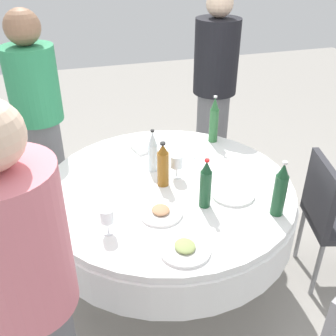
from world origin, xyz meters
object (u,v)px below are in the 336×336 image
(bottle_dark_green_outer, at_px, (280,190))
(bottle_green_right, at_px, (214,121))
(dining_table, at_px, (168,204))
(bottle_clear_rear, at_px, (153,152))
(plate_near, at_px, (161,212))
(bottle_dark_green_far, at_px, (206,185))
(wine_glass_rear, at_px, (177,162))
(plate_mid, at_px, (233,193))
(person_east, at_px, (32,306))
(wine_glass_far, at_px, (107,217))
(chair_south, at_px, (332,213))
(bottle_amber_east, at_px, (163,165))
(person_right, at_px, (214,96))
(plate_front, at_px, (185,248))
(person_outer, at_px, (40,124))

(bottle_dark_green_outer, bearing_deg, bottle_green_right, -179.83)
(dining_table, relative_size, bottle_clear_rear, 5.47)
(dining_table, bearing_deg, plate_near, -24.11)
(bottle_dark_green_far, bearing_deg, dining_table, -153.25)
(bottle_dark_green_far, relative_size, wine_glass_rear, 1.94)
(wine_glass_rear, bearing_deg, bottle_dark_green_outer, 38.88)
(dining_table, bearing_deg, plate_mid, 56.91)
(bottle_dark_green_far, xyz_separation_m, person_east, (0.53, -0.87, -0.02))
(dining_table, distance_m, bottle_clear_rear, 0.33)
(wine_glass_far, relative_size, chair_south, 0.16)
(bottle_green_right, relative_size, wine_glass_far, 2.41)
(bottle_amber_east, relative_size, person_east, 0.17)
(person_east, xyz_separation_m, chair_south, (-0.51, 1.71, -0.34))
(wine_glass_far, bearing_deg, bottle_dark_green_far, 97.90)
(bottle_dark_green_outer, relative_size, plate_near, 1.36)
(dining_table, relative_size, wine_glass_far, 10.76)
(bottle_dark_green_outer, bearing_deg, person_east, -73.27)
(bottle_dark_green_outer, relative_size, person_right, 0.19)
(wine_glass_far, bearing_deg, bottle_green_right, 131.86)
(wine_glass_rear, distance_m, plate_front, 0.64)
(plate_near, relative_size, person_right, 0.14)
(bottle_dark_green_outer, bearing_deg, chair_south, 106.64)
(wine_glass_rear, bearing_deg, plate_front, -14.09)
(dining_table, xyz_separation_m, plate_near, (0.26, -0.12, 0.16))
(dining_table, relative_size, plate_mid, 6.04)
(bottle_green_right, distance_m, chair_south, 0.96)
(chair_south, bearing_deg, plate_near, -74.98)
(bottle_green_right, height_order, plate_mid, bottle_green_right)
(bottle_dark_green_outer, relative_size, chair_south, 0.36)
(person_outer, bearing_deg, person_right, -35.31)
(wine_glass_far, bearing_deg, dining_table, 129.34)
(bottle_dark_green_far, bearing_deg, bottle_green_right, 154.61)
(person_right, bearing_deg, plate_front, -81.25)
(dining_table, height_order, person_right, person_right)
(plate_near, bearing_deg, bottle_dark_green_outer, 73.97)
(wine_glass_rear, bearing_deg, bottle_amber_east, -61.50)
(person_right, bearing_deg, wine_glass_far, -94.75)
(wine_glass_rear, xyz_separation_m, plate_near, (0.32, -0.19, -0.09))
(bottle_clear_rear, bearing_deg, chair_south, 65.79)
(plate_front, bearing_deg, bottle_dark_green_far, 144.68)
(wine_glass_rear, relative_size, plate_front, 0.61)
(bottle_clear_rear, bearing_deg, wine_glass_far, -35.19)
(bottle_green_right, distance_m, person_right, 0.53)
(person_east, bearing_deg, plate_front, -117.22)
(plate_near, distance_m, person_right, 1.43)
(bottle_amber_east, distance_m, wine_glass_far, 0.50)
(bottle_dark_green_outer, height_order, person_right, person_right)
(wine_glass_far, height_order, person_right, person_right)
(dining_table, bearing_deg, bottle_dark_green_far, 26.75)
(dining_table, xyz_separation_m, bottle_dark_green_far, (0.25, 0.13, 0.28))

